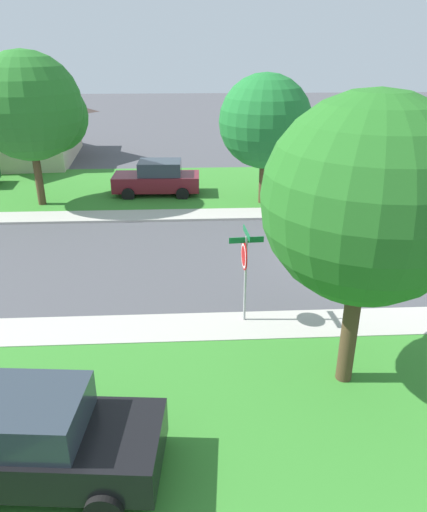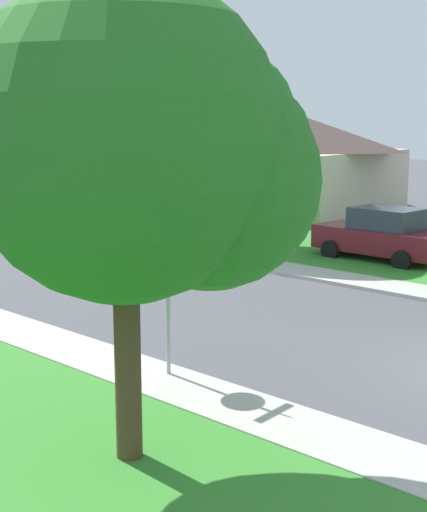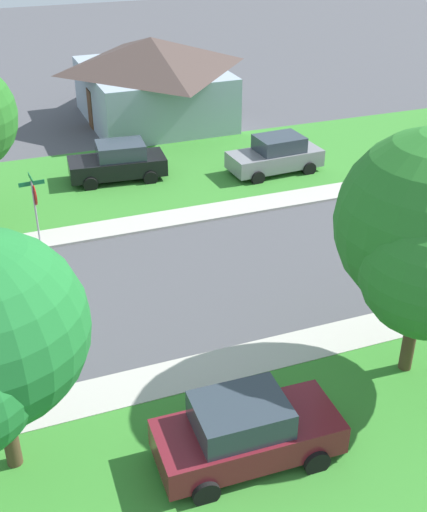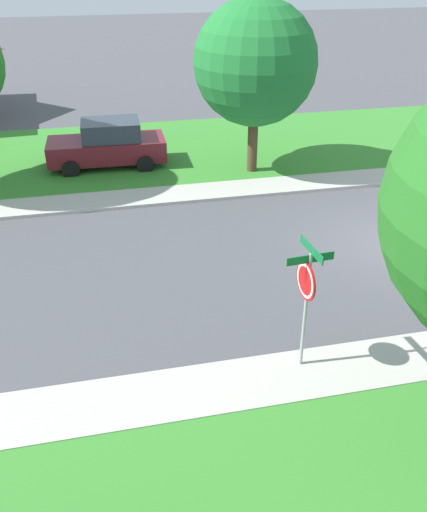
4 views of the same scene
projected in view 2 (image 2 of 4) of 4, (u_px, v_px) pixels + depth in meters
sidewalk_east at (210, 256)px, 25.33m from camera, size 1.40×56.00×0.10m
lawn_east at (295, 239)px, 28.71m from camera, size 8.00×56.00×0.08m
stop_sign_far_corner at (167, 277)px, 13.37m from camera, size 0.92×0.92×2.77m
car_silver_far_down_street at (18, 188)px, 39.79m from camera, size 2.40×4.48×1.76m
car_maroon_driveway_right at (383, 235)px, 24.48m from camera, size 2.13×4.35×1.76m
car_green_near_corner at (187, 203)px, 33.07m from camera, size 2.35×4.45×1.76m
tree_across_right at (54, 112)px, 34.08m from camera, size 5.31×4.94×7.45m
tree_across_left at (237, 122)px, 26.53m from camera, size 5.09×4.74×6.95m
tree_sidewalk_far at (146, 151)px, 9.73m from camera, size 4.53×4.21×6.50m
house_right_setback at (303, 163)px, 36.83m from camera, size 9.52×8.41×4.60m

